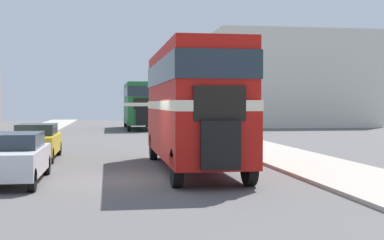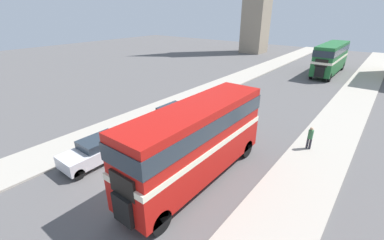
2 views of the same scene
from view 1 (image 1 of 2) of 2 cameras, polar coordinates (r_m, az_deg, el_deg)
name	(u,v)px [view 1 (image 1 of 2)]	position (r m, az deg, el deg)	size (l,w,h in m)	color
ground_plane	(137,180)	(16.82, -5.87, -6.34)	(120.00, 120.00, 0.00)	#565454
sidewalk_right	(341,173)	(18.45, 15.65, -5.49)	(3.50, 120.00, 0.12)	#A8A093
double_decker_bus	(192,99)	(18.97, 0.01, 2.26)	(2.42, 9.72, 4.25)	#B2140F
bus_distant	(139,102)	(49.77, -5.68, 1.93)	(2.50, 10.76, 4.21)	#1E602D
car_parked_near	(14,157)	(16.85, -18.50, -3.77)	(1.74, 4.44, 1.48)	silver
car_parked_mid	(37,141)	(23.54, -16.24, -2.18)	(1.72, 4.40, 1.51)	gold
pedestrian_walking	(248,131)	(26.66, 6.00, -1.21)	(0.31, 0.31, 1.54)	#282833
shop_building_block	(289,80)	(57.00, 10.29, 4.22)	(16.34, 9.65, 9.68)	beige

